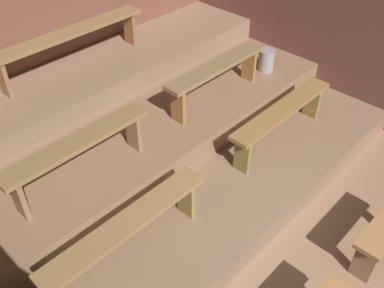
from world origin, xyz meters
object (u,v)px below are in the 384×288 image
Objects in this scene: bench_lower_right at (282,115)px; pail_middle at (266,60)px; bench_middle_right at (217,72)px; bench_upper_center at (70,37)px; bench_lower_left at (127,229)px; bench_floor_right at (384,232)px; bench_middle_left at (78,148)px.

bench_lower_right is 5.74× the size of pail_middle.
bench_upper_center is (-1.02, 1.49, 0.31)m from bench_middle_right.
bench_lower_left is 2.69m from bench_upper_center.
bench_lower_left is 3.30m from pail_middle.
bench_upper_center reaches higher than bench_lower_left.
bench_lower_left is 5.74× the size of pail_middle.
bench_lower_left reaches higher than bench_floor_right.
bench_middle_right is 1.06m from pail_middle.
bench_upper_center reaches higher than pail_middle.
bench_middle_left is at bearing 123.94° from bench_floor_right.
bench_lower_right is (2.33, 0.00, 0.00)m from bench_lower_left.
bench_lower_right is 0.94m from bench_middle_right.
bench_lower_left is 1.00× the size of bench_lower_right.
bench_floor_right is 3.04× the size of pail_middle.
bench_floor_right is at bearing -108.34° from bench_lower_right.
bench_lower_left is 1.08× the size of bench_middle_right.
bench_middle_left is 0.75× the size of bench_upper_center.
bench_middle_right is at bearing 178.77° from pail_middle.
bench_middle_left is 5.33× the size of pail_middle.
bench_floor_right is at bearing -98.19° from bench_middle_right.
bench_upper_center reaches higher than bench_middle_left.
bench_middle_right is at bearing 22.08° from bench_lower_left.
bench_upper_center is (0.97, 1.49, 0.31)m from bench_middle_left.
bench_middle_right is (2.16, 0.88, 0.29)m from bench_lower_left.
bench_middle_right is at bearing 0.00° from bench_middle_left.
bench_lower_right is 1.08× the size of bench_middle_right.
bench_lower_left is at bearing -165.03° from pail_middle.
bench_upper_center is at bearing 64.23° from bench_lower_left.
bench_lower_right is 1.22m from pail_middle.
bench_floor_right is 2.81m from pail_middle.
bench_upper_center is (-0.67, 3.92, 0.93)m from bench_floor_right.
bench_lower_left is at bearing 180.00° from bench_lower_right.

